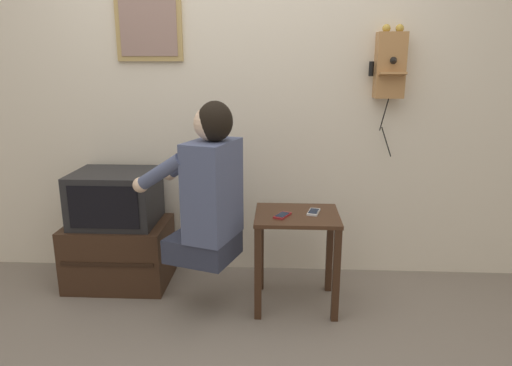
{
  "coord_description": "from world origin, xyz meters",
  "views": [
    {
      "loc": [
        0.3,
        -1.96,
        1.44
      ],
      "look_at": [
        0.17,
        0.54,
        0.78
      ],
      "focal_mm": 32.0,
      "sensor_mm": 36.0,
      "label": 1
    }
  ],
  "objects_px": {
    "cell_phone_spare": "(314,212)",
    "framed_picture": "(149,24)",
    "television": "(116,197)",
    "wall_phone_antique": "(390,65)",
    "person": "(208,189)",
    "cell_phone_held": "(282,215)"
  },
  "relations": [
    {
      "from": "television",
      "to": "framed_picture",
      "type": "height_order",
      "value": "framed_picture"
    },
    {
      "from": "framed_picture",
      "to": "cell_phone_held",
      "type": "distance_m",
      "value": 1.49
    },
    {
      "from": "framed_picture",
      "to": "cell_phone_held",
      "type": "height_order",
      "value": "framed_picture"
    },
    {
      "from": "television",
      "to": "wall_phone_antique",
      "type": "bearing_deg",
      "value": 6.31
    },
    {
      "from": "cell_phone_held",
      "to": "framed_picture",
      "type": "bearing_deg",
      "value": 175.12
    },
    {
      "from": "person",
      "to": "television",
      "type": "bearing_deg",
      "value": 81.42
    },
    {
      "from": "wall_phone_antique",
      "to": "framed_picture",
      "type": "xyz_separation_m",
      "value": [
        -1.53,
        0.04,
        0.25
      ]
    },
    {
      "from": "framed_picture",
      "to": "cell_phone_spare",
      "type": "relative_size",
      "value": 3.35
    },
    {
      "from": "wall_phone_antique",
      "to": "cell_phone_held",
      "type": "xyz_separation_m",
      "value": [
        -0.66,
        -0.48,
        -0.84
      ]
    },
    {
      "from": "cell_phone_spare",
      "to": "wall_phone_antique",
      "type": "bearing_deg",
      "value": 55.22
    },
    {
      "from": "television",
      "to": "cell_phone_held",
      "type": "distance_m",
      "value": 1.12
    },
    {
      "from": "cell_phone_spare",
      "to": "framed_picture",
      "type": "bearing_deg",
      "value": 170.91
    },
    {
      "from": "person",
      "to": "framed_picture",
      "type": "bearing_deg",
      "value": 56.42
    },
    {
      "from": "person",
      "to": "television",
      "type": "xyz_separation_m",
      "value": [
        -0.66,
        0.34,
        -0.16
      ]
    },
    {
      "from": "wall_phone_antique",
      "to": "cell_phone_held",
      "type": "height_order",
      "value": "wall_phone_antique"
    },
    {
      "from": "person",
      "to": "wall_phone_antique",
      "type": "height_order",
      "value": "wall_phone_antique"
    },
    {
      "from": "television",
      "to": "framed_picture",
      "type": "relative_size",
      "value": 1.16
    },
    {
      "from": "television",
      "to": "cell_phone_spare",
      "type": "height_order",
      "value": "television"
    },
    {
      "from": "person",
      "to": "cell_phone_held",
      "type": "height_order",
      "value": "person"
    },
    {
      "from": "person",
      "to": "framed_picture",
      "type": "xyz_separation_m",
      "value": [
        -0.45,
        0.58,
        0.92
      ]
    },
    {
      "from": "person",
      "to": "cell_phone_held",
      "type": "xyz_separation_m",
      "value": [
        0.42,
        0.05,
        -0.17
      ]
    },
    {
      "from": "person",
      "to": "cell_phone_held",
      "type": "bearing_deg",
      "value": -64.12
    }
  ]
}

